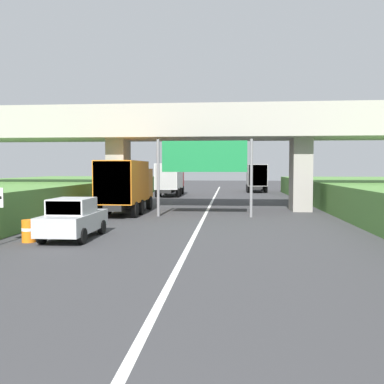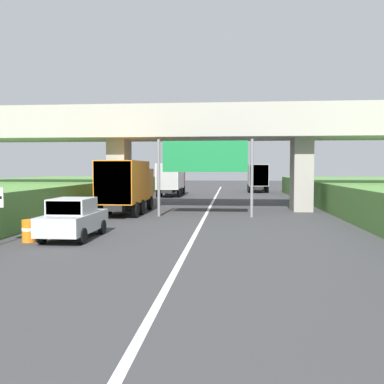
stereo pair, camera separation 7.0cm
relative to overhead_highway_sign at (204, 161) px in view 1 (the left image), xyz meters
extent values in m
cube|color=white|center=(0.00, -1.37, -3.43)|extent=(0.20, 85.53, 0.01)
cube|color=#9E998E|center=(0.00, 4.32, 2.16)|extent=(40.00, 4.80, 1.10)
cube|color=#9E998E|center=(0.00, 2.10, 3.26)|extent=(40.00, 0.36, 1.10)
cube|color=#9E998E|center=(0.00, 6.54, 3.26)|extent=(40.00, 0.36, 1.10)
cube|color=gray|center=(-6.49, 4.32, -0.91)|extent=(1.30, 2.20, 5.05)
cube|color=gray|center=(6.49, 4.32, -0.91)|extent=(1.30, 2.20, 5.05)
cylinder|color=slate|center=(-2.85, 0.00, -1.06)|extent=(0.18, 0.18, 4.75)
cylinder|color=slate|center=(2.85, 0.00, -1.06)|extent=(0.18, 0.18, 4.75)
cube|color=#167238|center=(0.00, 0.00, 0.26)|extent=(5.20, 0.12, 1.90)
cube|color=white|center=(0.00, -0.01, 0.26)|extent=(4.89, 0.01, 1.67)
cube|color=black|center=(-5.19, 1.57, -2.78)|extent=(1.10, 7.30, 0.36)
cube|color=orange|center=(-5.19, 4.17, -1.55)|extent=(2.10, 2.10, 2.10)
cube|color=#2D3842|center=(-5.19, 5.19, -1.25)|extent=(1.89, 0.06, 0.90)
cube|color=orange|center=(-5.19, 0.52, -1.30)|extent=(2.30, 5.20, 2.60)
cube|color=#AC5B13|center=(-5.19, -2.06, -1.30)|extent=(2.21, 0.04, 2.50)
cylinder|color=black|center=(-6.16, 4.17, -2.96)|extent=(0.30, 0.96, 0.96)
cylinder|color=black|center=(-4.22, 4.17, -2.96)|extent=(0.30, 0.96, 0.96)
cylinder|color=black|center=(-6.26, -0.91, -2.96)|extent=(0.30, 0.96, 0.96)
cylinder|color=black|center=(-4.12, -0.91, -2.96)|extent=(0.30, 0.96, 0.96)
cylinder|color=black|center=(-6.26, 0.78, -2.96)|extent=(0.30, 0.96, 0.96)
cylinder|color=black|center=(-4.12, 0.78, -2.96)|extent=(0.30, 0.96, 0.96)
cube|color=black|center=(4.89, 28.05, -2.78)|extent=(1.10, 7.30, 0.36)
cube|color=gold|center=(4.89, 30.65, -1.55)|extent=(2.10, 2.10, 2.10)
cube|color=#2D3842|center=(4.89, 31.67, -1.25)|extent=(1.89, 0.06, 0.90)
cube|color=#B7B7B2|center=(4.89, 27.00, -1.30)|extent=(2.30, 5.20, 2.60)
cube|color=gray|center=(4.89, 24.42, -1.30)|extent=(2.21, 0.04, 2.50)
cylinder|color=black|center=(3.92, 30.65, -2.96)|extent=(0.30, 0.96, 0.96)
cylinder|color=black|center=(5.86, 30.65, -2.96)|extent=(0.30, 0.96, 0.96)
cylinder|color=black|center=(3.82, 25.57, -2.96)|extent=(0.30, 0.96, 0.96)
cylinder|color=black|center=(5.96, 25.57, -2.96)|extent=(0.30, 0.96, 0.96)
cylinder|color=black|center=(3.82, 27.26, -2.96)|extent=(0.30, 0.96, 0.96)
cylinder|color=black|center=(5.96, 27.26, -2.96)|extent=(0.30, 0.96, 0.96)
cube|color=black|center=(-4.76, 19.17, -2.78)|extent=(1.10, 7.30, 0.36)
cube|color=red|center=(-4.76, 21.77, -1.55)|extent=(2.10, 2.10, 2.10)
cube|color=#2D3842|center=(-4.76, 22.79, -1.25)|extent=(1.89, 0.06, 0.90)
cube|color=silver|center=(-4.76, 18.12, -1.30)|extent=(2.30, 5.20, 2.60)
cube|color=#A8A8A4|center=(-4.76, 15.54, -1.30)|extent=(2.21, 0.04, 2.50)
cylinder|color=black|center=(-5.73, 21.77, -2.96)|extent=(0.30, 0.96, 0.96)
cylinder|color=black|center=(-3.79, 21.77, -2.96)|extent=(0.30, 0.96, 0.96)
cylinder|color=black|center=(-5.83, 16.69, -2.96)|extent=(0.30, 0.96, 0.96)
cylinder|color=black|center=(-3.69, 16.69, -2.96)|extent=(0.30, 0.96, 0.96)
cylinder|color=black|center=(-5.83, 18.38, -2.96)|extent=(0.30, 0.96, 0.96)
cylinder|color=black|center=(-3.69, 18.38, -2.96)|extent=(0.30, 0.96, 0.96)
cube|color=#B2B5B7|center=(-5.03, -8.49, -2.74)|extent=(1.76, 4.10, 0.76)
cube|color=#B2B5B7|center=(-5.03, -8.64, -2.04)|extent=(1.56, 1.90, 0.64)
cube|color=#2D3842|center=(-5.03, -9.56, -2.04)|extent=(1.44, 0.06, 0.54)
cylinder|color=black|center=(-5.85, -7.22, -3.12)|extent=(0.22, 0.64, 0.64)
cylinder|color=black|center=(-4.21, -7.22, -3.12)|extent=(0.22, 0.64, 0.64)
cylinder|color=black|center=(-5.85, -9.76, -3.12)|extent=(0.22, 0.64, 0.64)
cylinder|color=black|center=(-4.21, -9.76, -3.12)|extent=(0.22, 0.64, 0.64)
cylinder|color=orange|center=(-6.51, -9.47, -2.99)|extent=(0.56, 0.56, 0.90)
cylinder|color=white|center=(-6.51, -9.47, -2.92)|extent=(0.57, 0.57, 0.12)
cylinder|color=orange|center=(-6.69, -4.80, -2.99)|extent=(0.56, 0.56, 0.90)
cylinder|color=white|center=(-6.69, -4.80, -2.92)|extent=(0.57, 0.57, 0.12)
cylinder|color=orange|center=(-6.61, -0.13, -2.99)|extent=(0.56, 0.56, 0.90)
cylinder|color=white|center=(-6.61, -0.13, -2.92)|extent=(0.57, 0.57, 0.12)
cylinder|color=orange|center=(-6.62, 4.54, -2.99)|extent=(0.56, 0.56, 0.90)
cylinder|color=white|center=(-6.62, 4.54, -2.92)|extent=(0.57, 0.57, 0.12)
camera|label=1|loc=(1.52, -25.62, -0.46)|focal=39.33mm
camera|label=2|loc=(1.59, -25.61, -0.46)|focal=39.33mm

